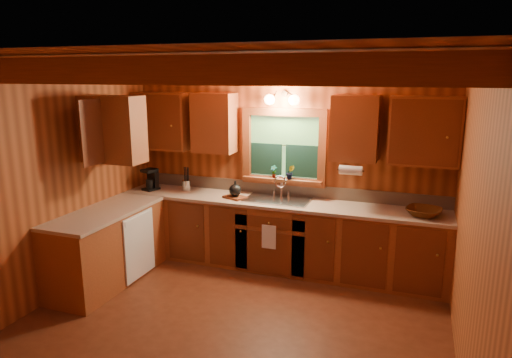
{
  "coord_description": "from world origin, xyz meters",
  "views": [
    {
      "loc": [
        1.66,
        -3.8,
        2.46
      ],
      "look_at": [
        0.0,
        0.8,
        1.35
      ],
      "focal_mm": 32.17,
      "sensor_mm": 36.0,
      "label": 1
    }
  ],
  "objects": [
    {
      "name": "backsplash",
      "position": [
        0.0,
        1.89,
        0.98
      ],
      "size": [
        4.2,
        0.02,
        0.16
      ],
      "primitive_type": "cube",
      "color": "tan",
      "rests_on": "room"
    },
    {
      "name": "teakettle",
      "position": [
        -0.55,
        1.52,
        1.0
      ],
      "size": [
        0.16,
        0.16,
        0.2
      ],
      "rotation": [
        0.0,
        0.0,
        -0.02
      ],
      "color": "black",
      "rests_on": "cutting_board"
    },
    {
      "name": "potted_plant_right",
      "position": [
        0.11,
        1.79,
        1.23
      ],
      "size": [
        0.13,
        0.11,
        0.19
      ],
      "primitive_type": "imported",
      "rotation": [
        0.0,
        0.0,
        0.32
      ],
      "color": "#602914",
      "rests_on": "window_sill"
    },
    {
      "name": "upper_cabinets",
      "position": [
        -0.56,
        1.42,
        1.84
      ],
      "size": [
        4.19,
        1.77,
        0.78
      ],
      "color": "brown",
      "rests_on": "room"
    },
    {
      "name": "window",
      "position": [
        0.0,
        1.87,
        1.53
      ],
      "size": [
        1.12,
        0.08,
        1.0
      ],
      "color": "brown",
      "rests_on": "room"
    },
    {
      "name": "ceiling_beams",
      "position": [
        0.0,
        0.0,
        2.49
      ],
      "size": [
        4.2,
        2.54,
        0.18
      ],
      "color": "brown",
      "rests_on": "room"
    },
    {
      "name": "room",
      "position": [
        0.0,
        0.0,
        1.3
      ],
      "size": [
        4.2,
        4.2,
        4.2
      ],
      "color": "#5A2915",
      "rests_on": "ground"
    },
    {
      "name": "wall_sconce",
      "position": [
        0.0,
        1.75,
        2.16
      ],
      "size": [
        0.45,
        0.21,
        0.17
      ],
      "color": "black",
      "rests_on": "room"
    },
    {
      "name": "base_cabinets",
      "position": [
        -0.49,
        1.28,
        0.43
      ],
      "size": [
        4.2,
        2.22,
        0.86
      ],
      "color": "brown",
      "rests_on": "ground"
    },
    {
      "name": "potted_plant_left",
      "position": [
        -0.12,
        1.81,
        1.22
      ],
      "size": [
        0.1,
        0.08,
        0.17
      ],
      "primitive_type": "imported",
      "rotation": [
        0.0,
        0.0,
        -0.2
      ],
      "color": "#602914",
      "rests_on": "window_sill"
    },
    {
      "name": "coffee_maker",
      "position": [
        -1.81,
        1.55,
        1.05
      ],
      "size": [
        0.17,
        0.21,
        0.3
      ],
      "rotation": [
        0.0,
        0.0,
        -0.3
      ],
      "color": "black",
      "rests_on": "countertop"
    },
    {
      "name": "cutting_board",
      "position": [
        -0.55,
        1.52,
        0.91
      ],
      "size": [
        0.34,
        0.29,
        0.03
      ],
      "primitive_type": "cube",
      "rotation": [
        0.0,
        0.0,
        -0.38
      ],
      "color": "#602914",
      "rests_on": "countertop"
    },
    {
      "name": "countertop",
      "position": [
        -0.48,
        1.29,
        0.88
      ],
      "size": [
        4.2,
        2.24,
        0.04
      ],
      "color": "tan",
      "rests_on": "base_cabinets"
    },
    {
      "name": "sink",
      "position": [
        0.0,
        1.6,
        0.86
      ],
      "size": [
        0.82,
        0.48,
        0.43
      ],
      "color": "silver",
      "rests_on": "countertop"
    },
    {
      "name": "paper_towel_roll",
      "position": [
        0.92,
        1.53,
        1.37
      ],
      "size": [
        0.27,
        0.11,
        0.11
      ],
      "primitive_type": "cylinder",
      "rotation": [
        0.0,
        1.57,
        0.0
      ],
      "color": "white",
      "rests_on": "upper_cabinets"
    },
    {
      "name": "dishwasher_panel",
      "position": [
        -1.47,
        0.68,
        0.43
      ],
      "size": [
        0.02,
        0.6,
        0.8
      ],
      "primitive_type": "cube",
      "color": "white",
      "rests_on": "base_cabinets"
    },
    {
      "name": "utensil_crock",
      "position": [
        -1.33,
        1.65,
        0.98
      ],
      "size": [
        0.12,
        0.12,
        0.33
      ],
      "rotation": [
        0.0,
        0.0,
        -0.01
      ],
      "color": "silver",
      "rests_on": "countertop"
    },
    {
      "name": "wicker_basket",
      "position": [
        1.76,
        1.52,
        0.95
      ],
      "size": [
        0.47,
        0.47,
        0.1
      ],
      "primitive_type": "imported",
      "rotation": [
        0.0,
        0.0,
        -0.24
      ],
      "color": "#48230C",
      "rests_on": "countertop"
    },
    {
      "name": "dish_towel",
      "position": [
        0.0,
        1.26,
        0.52
      ],
      "size": [
        0.18,
        0.01,
        0.3
      ],
      "primitive_type": "cube",
      "color": "white",
      "rests_on": "base_cabinets"
    },
    {
      "name": "window_sill",
      "position": [
        0.0,
        1.82,
        1.12
      ],
      "size": [
        1.06,
        0.14,
        0.04
      ],
      "primitive_type": "cube",
      "color": "brown",
      "rests_on": "room"
    }
  ]
}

